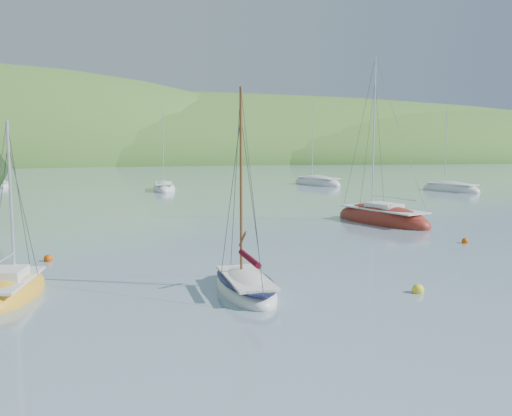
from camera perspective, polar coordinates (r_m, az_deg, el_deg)
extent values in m
plane|color=#7497A1|center=(24.31, 5.85, -7.91)|extent=(700.00, 700.00, 0.00)
ellipsoid|color=#376326|center=(192.46, -10.97, 4.80)|extent=(440.00, 110.00, 44.00)
ellipsoid|color=#376326|center=(206.86, 15.02, 4.82)|extent=(240.00, 100.00, 34.00)
ellipsoid|color=silver|center=(23.51, -1.07, -8.13)|extent=(2.28, 5.86, 1.42)
cube|color=silver|center=(23.27, -1.01, -6.98)|extent=(1.71, 4.57, 0.10)
cylinder|color=brown|center=(23.46, -1.50, 2.60)|extent=(0.12, 0.12, 7.74)
ellipsoid|color=#0F1236|center=(23.40, -1.08, -7.15)|extent=(2.24, 5.80, 0.24)
cylinder|color=#590816|center=(22.52, -0.66, -5.07)|extent=(0.31, 2.79, 0.24)
ellipsoid|color=#9A371C|center=(43.84, 12.48, -1.22)|extent=(5.85, 9.57, 2.50)
cube|color=silver|center=(43.60, 12.67, -0.12)|extent=(4.46, 7.43, 0.10)
cylinder|color=silver|center=(44.22, 11.70, 7.30)|extent=(0.12, 0.12, 11.32)
cube|color=silver|center=(43.57, 12.68, 0.20)|extent=(2.42, 2.95, 0.42)
cylinder|color=silver|center=(42.87, 13.55, 0.97)|extent=(1.48, 4.15, 0.09)
ellipsoid|color=gold|center=(24.92, -23.40, -7.81)|extent=(3.04, 6.01, 1.57)
cube|color=silver|center=(24.68, -23.55, -6.61)|extent=(2.29, 4.67, 0.10)
cylinder|color=silver|center=(24.94, -23.31, 0.81)|extent=(0.12, 0.12, 6.32)
cube|color=silver|center=(24.63, -23.57, -6.07)|extent=(1.45, 1.76, 0.42)
cylinder|color=silver|center=(23.96, -24.07, -4.80)|extent=(0.47, 2.75, 0.09)
ellipsoid|color=silver|center=(71.56, -9.18, 1.87)|extent=(3.15, 7.89, 2.11)
cube|color=silver|center=(71.35, -9.19, 2.45)|extent=(2.37, 6.15, 0.10)
cylinder|color=silver|center=(72.24, -9.27, 6.16)|extent=(0.12, 0.12, 9.29)
ellipsoid|color=silver|center=(79.95, 6.13, 2.43)|extent=(6.20, 9.36, 2.40)
cube|color=silver|center=(79.76, 6.22, 3.03)|extent=(4.74, 7.26, 0.10)
cylinder|color=silver|center=(80.53, 5.69, 6.82)|extent=(0.12, 0.12, 10.60)
ellipsoid|color=silver|center=(83.88, -24.24, 2.04)|extent=(3.98, 6.37, 1.64)
cube|color=silver|center=(83.72, -24.25, 2.44)|extent=(3.03, 4.95, 0.10)
ellipsoid|color=silver|center=(73.58, 18.88, 1.72)|extent=(5.62, 8.30, 2.14)
cube|color=silver|center=(73.43, 19.00, 2.30)|extent=(4.30, 6.43, 0.10)
cylinder|color=silver|center=(73.88, 18.44, 5.97)|extent=(0.12, 0.12, 9.41)
sphere|color=yellow|center=(24.27, 15.89, -7.87)|extent=(0.49, 0.49, 0.49)
sphere|color=#EC5E70|center=(25.31, -0.46, -7.01)|extent=(0.50, 0.50, 0.50)
sphere|color=#C84704|center=(36.62, 20.17, -3.13)|extent=(0.39, 0.39, 0.39)
sphere|color=#C84704|center=(31.15, -20.06, -4.80)|extent=(0.45, 0.45, 0.45)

